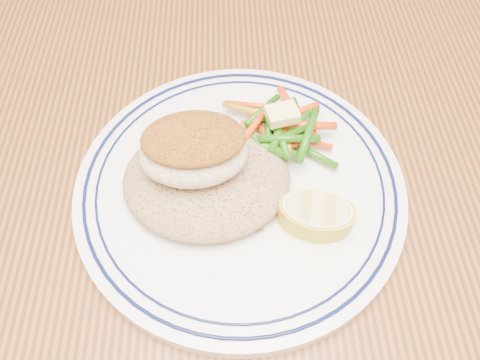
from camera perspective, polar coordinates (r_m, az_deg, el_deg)
name	(u,v)px	position (r m, az deg, el deg)	size (l,w,h in m)	color
dining_table	(225,270)	(0.50, -1.86, -10.91)	(1.50, 0.90, 0.75)	#522A10
plate	(240,187)	(0.42, 0.00, -0.80)	(0.30, 0.30, 0.02)	white
rice_pilaf	(207,176)	(0.41, -4.11, 0.49)	(0.15, 0.13, 0.03)	olive
fish_fillet	(193,150)	(0.39, -5.69, 3.67)	(0.09, 0.07, 0.05)	white
vegetable_pile	(278,132)	(0.44, 4.69, 5.82)	(0.11, 0.10, 0.03)	#1E5B0B
butter_pat	(282,114)	(0.43, 5.16, 8.00)	(0.03, 0.02, 0.01)	#FDE97C
lemon_wedge	(316,214)	(0.39, 9.27, -4.16)	(0.07, 0.07, 0.02)	gold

